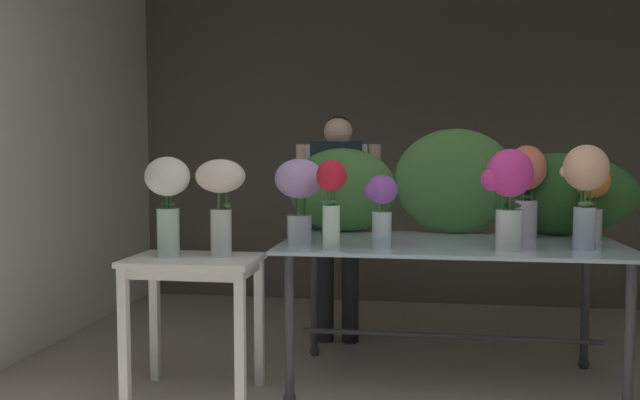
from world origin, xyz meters
The scene contains 16 objects.
ground_plane centered at (0.00, 1.87, 0.00)m, with size 8.22×8.22×0.00m, color #9E9384.
wall_back centered at (0.00, 3.74, 1.45)m, with size 5.05×0.12×2.89m, color #5B564C.
wall_left centered at (-2.53, 1.87, 1.45)m, with size 0.12×3.86×2.89m, color silver.
display_table_glass centered at (0.25, 1.60, 0.72)m, with size 1.91×1.04×0.84m.
side_table_white centered at (-1.14, 1.22, 0.65)m, with size 0.71×0.48×0.77m.
florist centered at (-0.49, 2.35, 0.99)m, with size 0.60×0.24×1.61m.
foliage_backdrop centered at (0.34, 2.00, 1.12)m, with size 2.16×0.28×0.66m.
vase_magenta_hydrangea centered at (0.53, 1.31, 1.16)m, with size 0.27×0.24×0.53m.
vase_peach_lilies centered at (0.94, 1.42, 1.19)m, with size 0.25×0.23×0.55m.
vase_crimson_roses centered at (-0.38, 1.20, 1.11)m, with size 0.16×0.16×0.47m.
vase_lilac_ranunculus centered at (-0.58, 1.39, 1.14)m, with size 0.27×0.27×0.48m.
vase_violet_carnations centered at (-0.12, 1.29, 1.06)m, with size 0.18×0.17×0.39m.
vase_sunset_snapdragons centered at (1.07, 1.79, 1.09)m, with size 0.20×0.20×0.44m.
vase_coral_dahlias centered at (0.71, 1.83, 1.16)m, with size 0.23×0.22×0.55m.
vase_white_roses_tall centered at (-1.29, 1.22, 1.12)m, with size 0.24×0.24×0.55m.
vase_cream_lisianthus_tall centered at (-1.00, 1.27, 1.13)m, with size 0.27×0.27×0.54m.
Camera 1 is at (0.06, -2.12, 1.33)m, focal length 36.02 mm.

